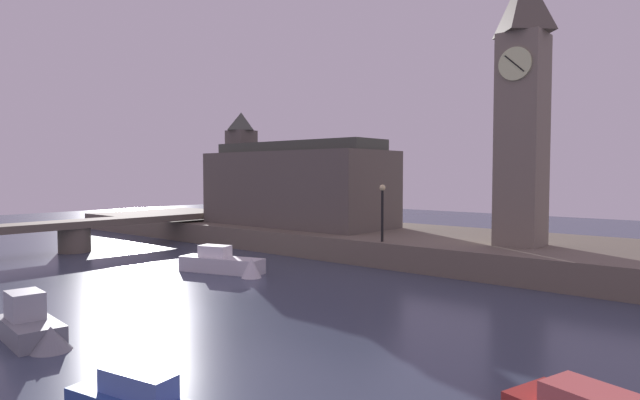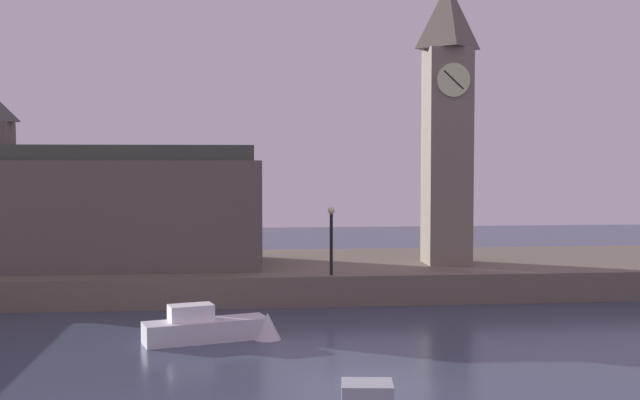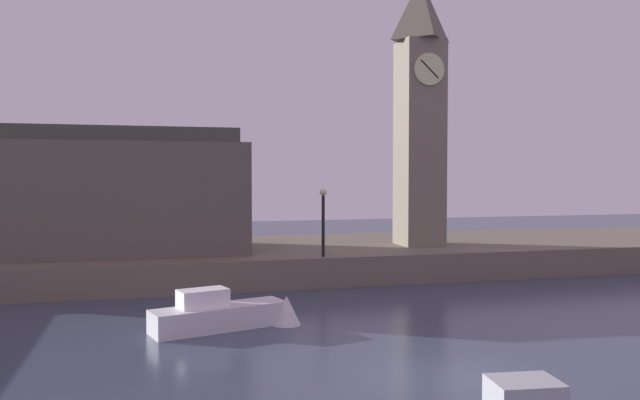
% 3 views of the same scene
% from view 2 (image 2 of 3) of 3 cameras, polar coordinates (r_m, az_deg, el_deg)
% --- Properties ---
extents(ground_plane, '(120.00, 120.00, 0.00)m').
position_cam_2_polar(ground_plane, '(25.62, 3.72, -13.41)').
color(ground_plane, '#384256').
extents(far_embankment, '(70.00, 12.00, 1.50)m').
position_cam_2_polar(far_embankment, '(44.90, -0.49, -5.35)').
color(far_embankment, '#6B6051').
rests_on(far_embankment, ground).
extents(clock_tower, '(2.58, 2.61, 15.30)m').
position_cam_2_polar(clock_tower, '(44.11, 9.08, 5.78)').
color(clock_tower, slate).
rests_on(clock_tower, far_embankment).
extents(parliament_hall, '(15.15, 6.60, 9.22)m').
position_cam_2_polar(parliament_hall, '(43.90, -14.64, -0.49)').
color(parliament_hall, '#5B544C').
rests_on(parliament_hall, far_embankment).
extents(streetlamp, '(0.36, 0.36, 3.37)m').
position_cam_2_polar(streetlamp, '(39.31, 0.81, -2.28)').
color(streetlamp, black).
rests_on(streetlamp, far_embankment).
extents(boat_ferry_white, '(5.74, 2.69, 1.61)m').
position_cam_2_polar(boat_ferry_white, '(32.32, -7.35, -9.04)').
color(boat_ferry_white, silver).
rests_on(boat_ferry_white, ground).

